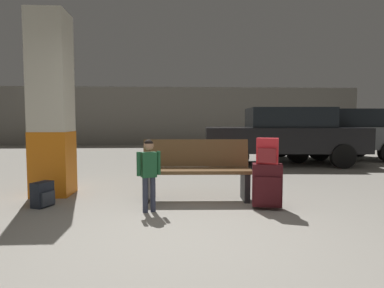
{
  "coord_description": "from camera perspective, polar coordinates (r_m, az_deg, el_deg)",
  "views": [
    {
      "loc": [
        -0.06,
        -3.21,
        1.17
      ],
      "look_at": [
        0.18,
        1.3,
        0.85
      ],
      "focal_mm": 30.78,
      "sensor_mm": 36.0,
      "label": 1
    }
  ],
  "objects": [
    {
      "name": "suitcase",
      "position": [
        4.49,
        12.86,
        -6.97
      ],
      "size": [
        0.41,
        0.29,
        0.6
      ],
      "color": "#471419",
      "rests_on": "ground_plane"
    },
    {
      "name": "bench",
      "position": [
        4.9,
        0.72,
        -4.5
      ],
      "size": [
        1.62,
        0.59,
        0.89
      ],
      "color": "brown",
      "rests_on": "ground_plane"
    },
    {
      "name": "structural_pillar",
      "position": [
        5.6,
        -23.17,
        6.14
      ],
      "size": [
        0.57,
        0.57,
        2.83
      ],
      "color": "orange",
      "rests_on": "ground_plane"
    },
    {
      "name": "ground_plane",
      "position": [
        7.31,
        -2.5,
        -5.56
      ],
      "size": [
        18.0,
        18.0,
        0.1
      ],
      "primitive_type": "cube",
      "color": "gray"
    },
    {
      "name": "backpack_dark_floor",
      "position": [
        4.96,
        -24.43,
        -7.98
      ],
      "size": [
        0.27,
        0.32,
        0.34
      ],
      "color": "#1E232D",
      "rests_on": "ground_plane"
    },
    {
      "name": "parked_car_near",
      "position": [
        9.2,
        15.55,
        1.63
      ],
      "size": [
        4.22,
        2.04,
        1.51
      ],
      "color": "black",
      "rests_on": "ground_plane"
    },
    {
      "name": "child",
      "position": [
        4.23,
        -7.53,
        -4.08
      ],
      "size": [
        0.3,
        0.18,
        0.93
      ],
      "color": "#33384C",
      "rests_on": "ground_plane"
    },
    {
      "name": "parked_car_side",
      "position": [
        10.81,
        23.18,
        1.79
      ],
      "size": [
        4.13,
        1.87,
        1.51
      ],
      "color": "slate",
      "rests_on": "ground_plane"
    },
    {
      "name": "backpack_bright",
      "position": [
        4.42,
        12.94,
        -1.23
      ],
      "size": [
        0.32,
        0.26,
        0.34
      ],
      "color": "red",
      "rests_on": "suitcase"
    },
    {
      "name": "garage_back_wall",
      "position": [
        16.07,
        -2.8,
        4.87
      ],
      "size": [
        18.0,
        0.12,
        2.8
      ],
      "primitive_type": "cube",
      "color": "gray",
      "rests_on": "ground_plane"
    }
  ]
}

